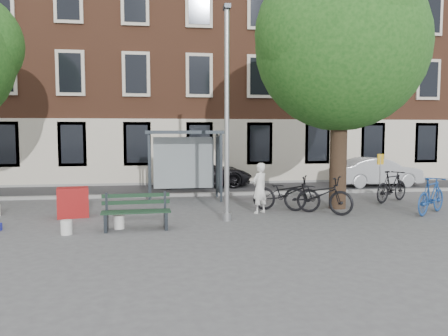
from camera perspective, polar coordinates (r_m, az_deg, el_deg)
ground at (r=12.77m, az=0.36°, el=-6.87°), size 90.00×90.00×0.00m
road at (r=19.63m, az=-2.68°, el=-2.78°), size 40.00×4.00×0.01m
curb_near at (r=17.65m, az=-2.06°, el=-3.44°), size 40.00×0.25×0.12m
curb_far at (r=21.60m, az=-3.20°, el=-1.95°), size 40.00×0.25×0.12m
building_row at (r=25.83m, az=-4.07°, el=14.60°), size 30.00×8.00×14.00m
lamppost at (r=12.52m, az=0.37°, el=5.72°), size 0.28×0.35×6.11m
tree_right at (r=15.27m, az=15.23°, el=16.08°), size 5.76×5.60×8.20m
bus_shelter at (r=16.54m, az=-3.84°, el=2.47°), size 2.85×1.45×2.62m
painter at (r=13.83m, az=4.67°, el=-2.62°), size 0.70×0.65×1.60m
bench at (r=11.80m, az=-11.40°, el=-5.83°), size 1.82×0.68×0.92m
bike_a at (r=14.35m, az=8.11°, el=-3.27°), size 2.33×1.67×1.16m
bike_b at (r=15.15m, az=25.44°, el=-3.25°), size 1.90×1.57×1.17m
bike_c at (r=14.11m, az=12.13°, el=-3.42°), size 2.27×2.02×1.19m
bike_d at (r=17.16m, az=21.07°, el=-2.24°), size 1.95×1.44×1.16m
car_dark at (r=20.61m, az=-2.75°, el=-0.64°), size 4.66×2.25×1.28m
car_silver at (r=21.91m, az=19.37°, el=-0.48°), size 4.20×1.65×1.36m
red_stand at (r=13.97m, az=-19.13°, el=-4.25°), size 0.99×0.75×0.90m
bucket_a at (r=12.02m, az=-13.55°, el=-6.87°), size 0.33×0.33×0.36m
bucket_b at (r=11.72m, az=-19.89°, el=-7.31°), size 0.33×0.33×0.36m
notice_sign at (r=17.35m, az=19.73°, el=0.04°), size 0.30×0.11×1.75m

